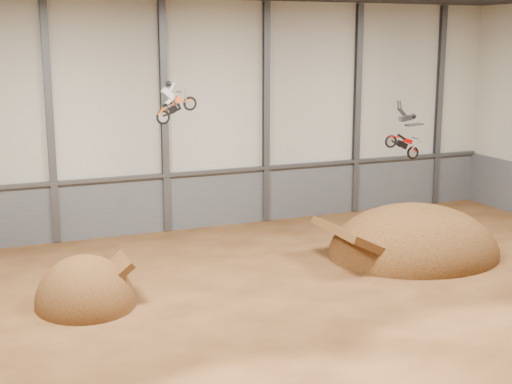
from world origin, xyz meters
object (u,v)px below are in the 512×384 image
takeoff_ramp (86,304)px  fmx_rider_a (179,96)px  landing_ramp (413,254)px  fmx_rider_b (400,130)px

takeoff_ramp → fmx_rider_a: size_ratio=2.35×
landing_ramp → fmx_rider_a: (-12.67, 1.97, 8.95)m
takeoff_ramp → landing_ramp: (18.04, 0.71, 0.00)m
landing_ramp → fmx_rider_b: fmx_rider_b is taller
fmx_rider_a → fmx_rider_b: fmx_rider_a is taller
fmx_rider_a → landing_ramp: bearing=-10.1°
landing_ramp → fmx_rider_b: size_ratio=3.55×
takeoff_ramp → landing_ramp: 18.05m
takeoff_ramp → landing_ramp: landing_ramp is taller
landing_ramp → takeoff_ramp: bearing=-177.7°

